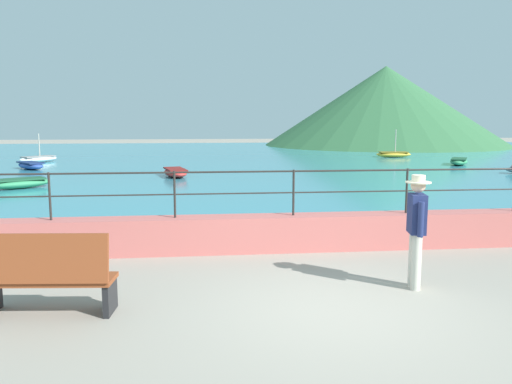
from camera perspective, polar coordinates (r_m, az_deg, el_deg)
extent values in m
plane|color=gray|center=(7.25, 8.75, -12.75)|extent=(120.00, 120.00, 0.00)
cube|color=#BC605B|center=(10.15, 4.16, -4.54)|extent=(20.00, 0.56, 0.70)
cylinder|color=#282623|center=(10.24, -22.03, -0.45)|extent=(0.04, 0.04, 0.90)
cylinder|color=#282623|center=(9.86, -9.06, -0.27)|extent=(0.04, 0.04, 0.90)
cylinder|color=#282623|center=(10.00, 4.21, -0.06)|extent=(0.04, 0.04, 0.90)
cylinder|color=#282623|center=(10.66, 16.46, 0.13)|extent=(0.04, 0.04, 0.90)
cylinder|color=#282623|center=(9.95, 4.23, 2.33)|extent=(18.40, 0.04, 0.04)
cylinder|color=#282623|center=(10.00, 4.21, -0.06)|extent=(18.40, 0.03, 0.03)
cube|color=teal|center=(32.53, -2.98, 3.66)|extent=(64.00, 44.32, 0.06)
cone|color=#33663D|center=(51.29, 14.19, 9.27)|extent=(23.19, 23.19, 7.57)
cube|color=brown|center=(7.41, -22.03, -9.05)|extent=(1.74, 0.67, 0.06)
cube|color=brown|center=(7.12, -22.81, -6.86)|extent=(1.71, 0.30, 0.64)
cube|color=black|center=(7.24, -15.97, -11.19)|extent=(0.12, 0.47, 0.43)
cylinder|color=beige|center=(8.32, 17.16, -7.17)|extent=(0.15, 0.15, 0.86)
cylinder|color=beige|center=(8.15, 17.45, -7.50)|extent=(0.15, 0.15, 0.86)
cube|color=navy|center=(8.08, 17.52, -2.33)|extent=(0.28, 0.39, 0.60)
cylinder|color=navy|center=(8.31, 17.12, -2.30)|extent=(0.09, 0.09, 0.52)
cylinder|color=navy|center=(7.85, 17.92, -2.93)|extent=(0.09, 0.09, 0.52)
sphere|color=beige|center=(8.01, 17.65, 0.70)|extent=(0.22, 0.22, 0.22)
cylinder|color=beige|center=(8.01, 17.67, 1.05)|extent=(0.38, 0.38, 0.02)
cylinder|color=beige|center=(8.00, 17.69, 1.48)|extent=(0.20, 0.20, 0.10)
ellipsoid|color=#338C59|center=(30.44, 21.70, 3.18)|extent=(1.94, 2.44, 0.36)
cube|color=#1C4D31|center=(30.43, 21.72, 3.46)|extent=(1.59, 1.97, 0.06)
ellipsoid|color=red|center=(22.74, -8.99, 2.16)|extent=(1.42, 2.45, 0.36)
cube|color=maroon|center=(22.72, -8.99, 2.54)|extent=(1.18, 1.97, 0.06)
ellipsoid|color=gold|center=(35.15, 15.10, 4.07)|extent=(2.37, 1.10, 0.36)
cube|color=brown|center=(35.14, 15.11, 4.31)|extent=(1.90, 0.93, 0.06)
cylinder|color=#B2A899|center=(35.13, 15.31, 5.56)|extent=(0.06, 0.06, 1.48)
ellipsoid|color=#2D4C9E|center=(28.25, -23.84, 2.72)|extent=(2.12, 2.37, 0.36)
cube|color=navy|center=(28.24, -23.86, 3.02)|extent=(1.73, 1.92, 0.06)
ellipsoid|color=#338C59|center=(20.57, -25.06, 0.87)|extent=(2.43, 1.98, 0.36)
cube|color=#1C4D31|center=(20.56, -25.08, 1.28)|extent=(1.97, 1.63, 0.06)
ellipsoid|color=white|center=(32.61, -23.12, 3.40)|extent=(2.22, 2.30, 0.36)
cube|color=gray|center=(32.60, -23.13, 3.66)|extent=(1.81, 1.87, 0.06)
cylinder|color=#B2A899|center=(32.61, -23.05, 4.87)|extent=(0.06, 0.06, 1.31)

